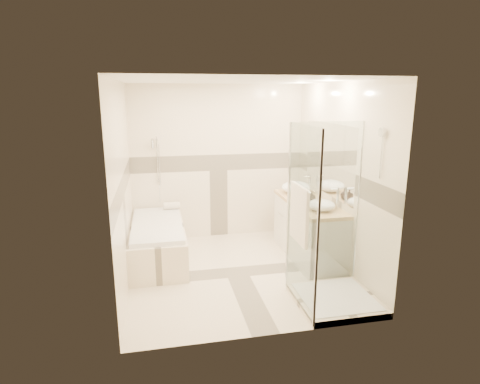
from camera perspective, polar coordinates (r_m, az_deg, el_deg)
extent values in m
cube|color=beige|center=(5.53, -0.49, -11.35)|extent=(2.80, 3.00, 0.01)
cube|color=white|center=(5.01, -0.55, 15.64)|extent=(2.80, 3.00, 0.01)
cube|color=beige|center=(6.58, -3.10, 4.19)|extent=(2.80, 0.01, 2.50)
cube|color=beige|center=(3.71, 4.07, -3.38)|extent=(2.80, 0.01, 2.50)
cube|color=beige|center=(5.05, -16.36, 0.71)|extent=(0.01, 3.00, 2.50)
cube|color=beige|center=(5.57, 13.82, 2.06)|extent=(0.01, 3.00, 2.50)
cube|color=white|center=(5.79, 12.51, 4.58)|extent=(0.01, 1.60, 1.00)
cylinder|color=silver|center=(6.46, -11.68, 4.64)|extent=(0.02, 0.02, 0.70)
cube|color=beige|center=(5.94, -11.58, -7.15)|extent=(0.75, 1.70, 0.50)
cube|color=white|center=(5.85, -11.71, -4.58)|extent=(0.69, 1.60, 0.06)
ellipsoid|color=white|center=(5.86, -11.69, -5.04)|extent=(0.56, 1.40, 0.16)
cube|color=white|center=(5.94, 9.66, -5.50)|extent=(0.55, 1.60, 0.80)
cylinder|color=silver|center=(5.44, 8.40, -5.60)|extent=(0.01, 0.24, 0.01)
cylinder|color=silver|center=(6.16, 5.85, -3.21)|extent=(0.01, 0.24, 0.01)
cube|color=tan|center=(5.82, 9.83, -1.55)|extent=(0.57, 1.62, 0.05)
cube|color=beige|center=(4.89, 13.43, -14.71)|extent=(0.90, 0.90, 0.08)
cube|color=white|center=(4.87, 13.46, -14.25)|extent=(0.80, 0.80, 0.01)
cube|color=white|center=(4.34, 8.83, -3.86)|extent=(0.01, 0.90, 2.00)
cube|color=white|center=(4.89, 11.89, -1.96)|extent=(0.90, 0.01, 2.00)
cylinder|color=silver|center=(3.94, 11.05, -5.79)|extent=(0.03, 0.03, 2.00)
cylinder|color=silver|center=(4.74, 6.86, -2.27)|extent=(0.03, 0.03, 2.00)
cylinder|color=silver|center=(5.09, 16.51, -1.62)|extent=(0.03, 0.03, 2.00)
cylinder|color=silver|center=(4.53, 19.53, 8.03)|extent=(0.03, 0.10, 0.10)
cylinder|color=silver|center=(4.23, 8.55, 0.75)|extent=(0.02, 0.60, 0.02)
cube|color=white|center=(4.31, 8.41, -3.14)|extent=(0.04, 0.48, 0.62)
ellipsoid|color=white|center=(6.25, 7.97, 0.67)|extent=(0.45, 0.45, 0.18)
ellipsoid|color=white|center=(5.37, 11.48, -1.83)|extent=(0.36, 0.36, 0.14)
cylinder|color=silver|center=(6.32, 9.91, 1.16)|extent=(0.03, 0.03, 0.27)
cylinder|color=silver|center=(6.28, 9.54, 2.16)|extent=(0.10, 0.02, 0.02)
cylinder|color=silver|center=(5.45, 13.70, -0.92)|extent=(0.03, 0.03, 0.30)
cylinder|color=silver|center=(5.39, 13.26, 0.36)|extent=(0.11, 0.03, 0.03)
imported|color=black|center=(5.67, 10.16, -0.78)|extent=(0.08, 0.09, 0.18)
imported|color=black|center=(5.79, 9.66, -0.52)|extent=(0.13, 0.13, 0.16)
cube|color=white|center=(6.38, 7.59, 0.50)|extent=(0.17, 0.27, 0.08)
cylinder|color=white|center=(6.46, -9.69, -1.93)|extent=(0.25, 0.11, 0.11)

